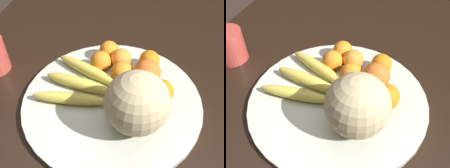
{
  "view_description": "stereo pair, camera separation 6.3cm",
  "coord_description": "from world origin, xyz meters",
  "views": [
    {
      "loc": [
        -0.49,
        -0.12,
        1.23
      ],
      "look_at": [
        -0.05,
        -0.03,
        0.79
      ],
      "focal_mm": 42.0,
      "sensor_mm": 36.0,
      "label": 1
    },
    {
      "loc": [
        -0.47,
        -0.18,
        1.23
      ],
      "look_at": [
        -0.05,
        -0.03,
        0.79
      ],
      "focal_mm": 42.0,
      "sensor_mm": 36.0,
      "label": 2
    }
  ],
  "objects": [
    {
      "name": "orange_top_small",
      "position": [
        0.08,
        -0.03,
        0.76
      ],
      "size": [
        0.06,
        0.06,
        0.06
      ],
      "color": "orange",
      "rests_on": "fruit_bowl"
    },
    {
      "name": "orange_back_right",
      "position": [
        0.05,
        0.03,
        0.76
      ],
      "size": [
        0.06,
        0.06,
        0.06
      ],
      "color": "orange",
      "rests_on": "fruit_bowl"
    },
    {
      "name": "orange_front_right",
      "position": [
        0.11,
        0.01,
        0.76
      ],
      "size": [
        0.06,
        0.06,
        0.06
      ],
      "color": "orange",
      "rests_on": "fruit_bowl"
    },
    {
      "name": "orange_mid_center",
      "position": [
        0.09,
        -0.11,
        0.76
      ],
      "size": [
        0.06,
        0.06,
        0.06
      ],
      "color": "orange",
      "rests_on": "fruit_bowl"
    },
    {
      "name": "kitchen_table",
      "position": [
        0.0,
        0.0,
        0.63
      ],
      "size": [
        1.56,
        0.96,
        0.72
      ],
      "color": "black",
      "rests_on": "ground_plane"
    },
    {
      "name": "melon",
      "position": [
        -0.12,
        -0.09,
        0.81
      ],
      "size": [
        0.14,
        0.14,
        0.14
      ],
      "color": "#C6B284",
      "rests_on": "fruit_bowl"
    },
    {
      "name": "ceramic_mug",
      "position": [
        0.01,
        0.34,
        0.77
      ],
      "size": [
        0.13,
        0.09,
        0.1
      ],
      "rotation": [
        0.0,
        0.0,
        2.9
      ],
      "color": "#B74238",
      "rests_on": "kitchen_table"
    },
    {
      "name": "orange_front_left",
      "position": [
        0.02,
        -0.1,
        0.77
      ],
      "size": [
        0.07,
        0.07,
        0.07
      ],
      "color": "orange",
      "rests_on": "fruit_bowl"
    },
    {
      "name": "orange_back_left",
      "position": [
        0.02,
        -0.04,
        0.77
      ],
      "size": [
        0.06,
        0.06,
        0.06
      ],
      "color": "orange",
      "rests_on": "fruit_bowl"
    },
    {
      "name": "fruit_bowl",
      "position": [
        -0.05,
        -0.03,
        0.73
      ],
      "size": [
        0.45,
        0.45,
        0.02
      ],
      "color": "beige",
      "rests_on": "kitchen_table"
    },
    {
      "name": "produce_tag",
      "position": [
        0.04,
        -0.01,
        0.74
      ],
      "size": [
        0.09,
        0.07,
        0.0
      ],
      "rotation": [
        0.0,
        0.0,
        0.55
      ],
      "color": "white",
      "rests_on": "fruit_bowl"
    },
    {
      "name": "banana_bunch",
      "position": [
        -0.03,
        0.06,
        0.75
      ],
      "size": [
        0.19,
        0.21,
        0.03
      ],
      "rotation": [
        0.0,
        0.0,
        7.69
      ],
      "color": "brown",
      "rests_on": "fruit_bowl"
    },
    {
      "name": "orange_side_extra",
      "position": [
        -0.03,
        -0.15,
        0.77
      ],
      "size": [
        0.06,
        0.06,
        0.06
      ],
      "color": "orange",
      "rests_on": "fruit_bowl"
    }
  ]
}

